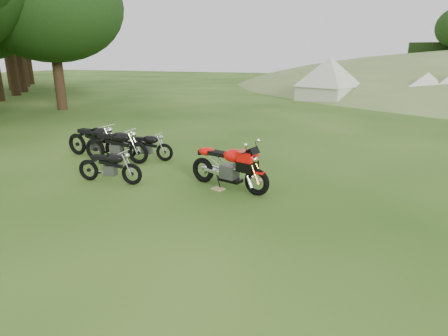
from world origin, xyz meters
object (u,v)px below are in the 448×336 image
at_px(vintage_moto_c, 95,140).
at_px(sport_motorcycle, 229,163).
at_px(vintage_moto_a, 116,145).
at_px(tent_mid, 427,87).
at_px(plywood_board, 218,189).
at_px(vintage_moto_d, 146,146).
at_px(tent_left, 329,80).
at_px(vintage_moto_b, 109,165).

bearing_deg(vintage_moto_c, sport_motorcycle, -7.76).
bearing_deg(vintage_moto_a, vintage_moto_c, 165.17).
bearing_deg(tent_mid, plywood_board, -96.19).
height_order(vintage_moto_d, tent_left, tent_left).
bearing_deg(plywood_board, vintage_moto_c, 164.06).
bearing_deg(vintage_moto_b, plywood_board, 5.35).
distance_m(vintage_moto_a, tent_left, 18.63).
distance_m(plywood_board, tent_mid, 19.96).
relative_size(vintage_moto_c, tent_mid, 0.83).
height_order(plywood_board, vintage_moto_b, vintage_moto_b).
distance_m(sport_motorcycle, vintage_moto_c, 4.89).
xyz_separation_m(plywood_board, tent_mid, (6.43, 18.86, 1.10)).
xyz_separation_m(vintage_moto_b, vintage_moto_d, (-0.31, 2.14, -0.00)).
height_order(sport_motorcycle, plywood_board, sport_motorcycle).
bearing_deg(tent_left, tent_mid, 20.03).
height_order(sport_motorcycle, vintage_moto_b, sport_motorcycle).
relative_size(vintage_moto_b, vintage_moto_d, 1.01).
xyz_separation_m(sport_motorcycle, vintage_moto_c, (-4.76, 1.14, -0.06)).
bearing_deg(tent_mid, sport_motorcycle, -95.78).
distance_m(sport_motorcycle, tent_mid, 19.72).
height_order(vintage_moto_c, tent_mid, tent_mid).
bearing_deg(sport_motorcycle, plywood_board, -126.87).
bearing_deg(vintage_moto_b, vintage_moto_a, 116.36).
distance_m(vintage_moto_c, vintage_moto_d, 1.62).
height_order(sport_motorcycle, vintage_moto_a, sport_motorcycle).
distance_m(plywood_board, vintage_moto_a, 3.87).
relative_size(plywood_board, vintage_moto_b, 0.17).
relative_size(sport_motorcycle, vintage_moto_c, 0.97).
xyz_separation_m(tent_left, tent_mid, (5.96, -0.41, -0.29)).
bearing_deg(vintage_moto_d, vintage_moto_b, -87.02).
bearing_deg(tent_mid, vintage_moto_d, -106.02).
height_order(vintage_moto_b, vintage_moto_c, vintage_moto_c).
xyz_separation_m(sport_motorcycle, vintage_moto_d, (-3.18, 1.49, -0.18)).
xyz_separation_m(vintage_moto_a, vintage_moto_c, (-0.89, 0.18, 0.03)).
bearing_deg(vintage_moto_a, vintage_moto_b, -62.15).
bearing_deg(vintage_moto_b, vintage_moto_c, 131.22).
distance_m(vintage_moto_b, vintage_moto_c, 2.61).
height_order(sport_motorcycle, vintage_moto_d, sport_motorcycle).
distance_m(vintage_moto_b, tent_mid, 21.40).
height_order(plywood_board, vintage_moto_a, vintage_moto_a).
distance_m(vintage_moto_b, vintage_moto_d, 2.17).
xyz_separation_m(vintage_moto_b, vintage_moto_c, (-1.89, 1.80, 0.12)).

